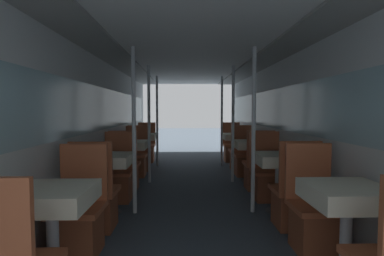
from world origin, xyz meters
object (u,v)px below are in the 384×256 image
(dining_table_left_1, at_px, (108,163))
(chair_right_near_1, at_px, (293,202))
(chair_right_far_2, at_px, (245,161))
(dining_table_left_3, at_px, (143,139))
(chair_right_far_3, at_px, (232,150))
(support_pole_right_3, at_px, (222,121))
(chair_left_near_3, at_px, (140,157))
(chair_left_near_2, at_px, (125,173))
(dining_table_right_2, at_px, (251,147))
(support_pole_right_2, at_px, (233,124))
(support_pole_left_2, at_px, (149,125))
(chair_left_far_0, at_px, (79,222))
(chair_left_far_1, at_px, (118,180))
(chair_left_far_2, at_px, (136,161))
(chair_right_far_0, at_px, (315,220))
(dining_table_right_1, at_px, (279,162))
(chair_left_near_1, at_px, (96,204))
(chair_right_near_2, at_px, (258,172))
(chair_right_near_3, at_px, (240,157))
(support_pole_left_3, at_px, (157,121))
(dining_table_left_2, at_px, (131,147))
(support_pole_left_1, at_px, (134,131))
(chair_left_far_3, at_px, (146,150))
(dining_table_left_0, at_px, (52,203))
(dining_table_right_0, at_px, (347,200))
(dining_table_right_3, at_px, (236,138))
(chair_right_far_1, at_px, (267,180))
(support_pole_right_1, at_px, (254,131))

(dining_table_left_1, relative_size, chair_right_near_1, 0.76)
(chair_right_far_2, bearing_deg, dining_table_left_3, -26.36)
(chair_right_far_3, height_order, support_pole_right_3, support_pole_right_3)
(chair_left_near_3, bearing_deg, chair_left_near_2, -90.00)
(dining_table_right_2, distance_m, support_pole_right_2, 0.52)
(support_pole_left_2, bearing_deg, chair_left_far_0, -97.00)
(dining_table_left_3, height_order, chair_right_near_1, chair_right_near_1)
(chair_left_far_1, bearing_deg, chair_left_far_2, -90.00)
(chair_left_far_0, height_order, dining_table_right_2, chair_left_far_0)
(chair_right_far_0, xyz_separation_m, dining_table_right_1, (-0.00, 1.08, 0.35))
(chair_left_near_1, height_order, chair_right_near_2, same)
(chair_right_near_3, bearing_deg, chair_right_near_2, -90.00)
(support_pole_left_3, distance_m, chair_right_far_3, 2.06)
(dining_table_left_1, xyz_separation_m, chair_left_near_1, (-0.00, -0.53, -0.35))
(chair_right_near_1, bearing_deg, chair_right_far_0, -90.00)
(dining_table_left_2, bearing_deg, support_pole_left_3, 78.42)
(support_pole_left_1, height_order, chair_left_far_3, support_pole_left_1)
(chair_right_near_2, bearing_deg, dining_table_right_2, 90.00)
(dining_table_left_0, relative_size, chair_left_far_2, 0.76)
(support_pole_left_3, bearing_deg, chair_right_near_1, -63.86)
(chair_left_far_3, xyz_separation_m, dining_table_right_0, (2.17, -5.37, 0.35))
(dining_table_left_0, bearing_deg, chair_left_near_2, 90.00)
(support_pole_left_3, bearing_deg, chair_right_near_2, -49.33)
(chair_left_far_3, bearing_deg, chair_left_far_0, 90.00)
(dining_table_right_3, bearing_deg, dining_table_left_2, -143.45)
(chair_right_far_1, relative_size, support_pole_right_1, 0.47)
(chair_right_near_3, bearing_deg, dining_table_right_1, -90.00)
(chair_left_near_1, relative_size, chair_left_far_1, 1.00)
(chair_left_far_1, xyz_separation_m, support_pole_left_1, (0.33, -0.53, 0.76))
(chair_right_near_3, bearing_deg, chair_right_far_3, 90.00)
(chair_left_near_3, bearing_deg, support_pole_right_1, -55.56)
(dining_table_left_1, distance_m, chair_left_near_2, 1.13)
(support_pole_left_2, distance_m, support_pole_left_3, 1.61)
(chair_right_far_0, distance_m, support_pole_right_2, 2.81)
(support_pole_left_3, bearing_deg, chair_right_far_3, 16.16)
(dining_table_right_0, height_order, dining_table_right_1, same)
(support_pole_left_3, bearing_deg, dining_table_left_2, -101.58)
(dining_table_left_0, distance_m, dining_table_right_1, 2.71)
(support_pole_left_1, height_order, dining_table_right_1, support_pole_left_1)
(dining_table_left_3, bearing_deg, chair_right_near_1, -59.94)
(chair_right_far_2, bearing_deg, chair_left_far_1, 36.55)
(chair_left_far_2, distance_m, chair_left_far_3, 1.61)
(support_pole_right_1, xyz_separation_m, chair_right_far_3, (0.33, 3.76, -0.76))
(chair_right_far_0, bearing_deg, chair_right_far_1, -90.00)
(dining_table_right_1, relative_size, dining_table_right_3, 1.00)
(support_pole_left_2, bearing_deg, support_pole_right_1, -46.79)
(dining_table_left_0, relative_size, dining_table_left_3, 1.00)
(dining_table_left_2, relative_size, dining_table_left_3, 1.00)
(chair_left_near_2, distance_m, chair_right_near_1, 2.71)
(chair_left_far_1, height_order, chair_left_near_2, same)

